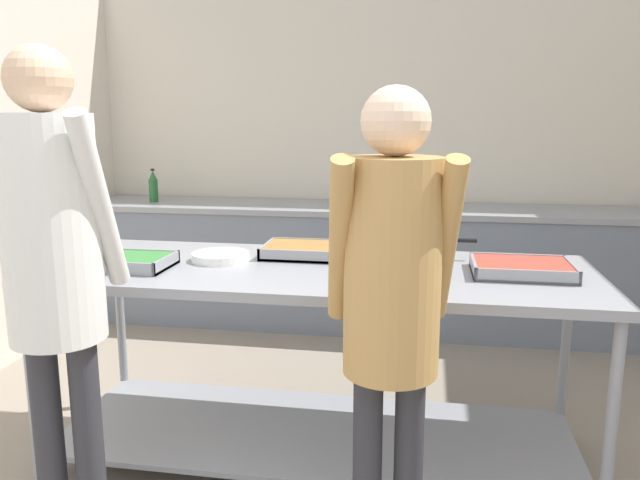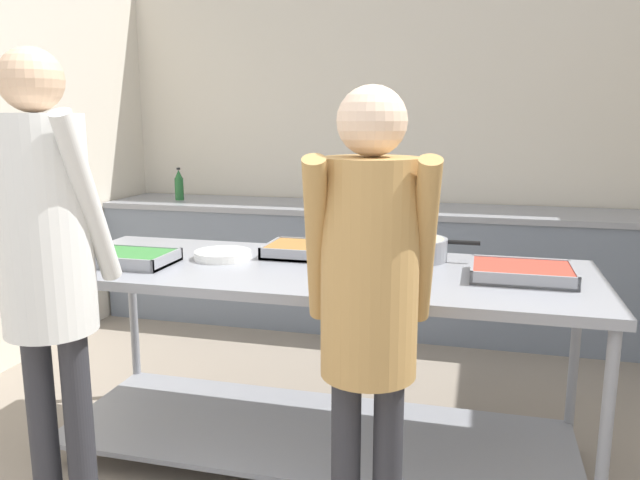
{
  "view_description": "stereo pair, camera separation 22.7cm",
  "coord_description": "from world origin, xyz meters",
  "px_view_note": "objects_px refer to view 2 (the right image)",
  "views": [
    {
      "loc": [
        0.37,
        -0.95,
        1.53
      ],
      "look_at": [
        -0.09,
        1.71,
        1.0
      ],
      "focal_mm": 35.0,
      "sensor_mm": 36.0,
      "label": 1
    },
    {
      "loc": [
        0.6,
        -0.9,
        1.53
      ],
      "look_at": [
        -0.09,
        1.71,
        1.0
      ],
      "focal_mm": 35.0,
      "sensor_mm": 36.0,
      "label": 2
    }
  ],
  "objects_px": {
    "serving_tray_greens": "(314,251)",
    "guest_serving_right": "(369,287)",
    "serving_tray_vegetables": "(522,273)",
    "serving_tray_roast": "(123,258)",
    "sauce_pan": "(416,248)",
    "guest_serving_left": "(45,246)",
    "plate_stack": "(223,255)",
    "water_bottle": "(179,185)"
  },
  "relations": [
    {
      "from": "plate_stack",
      "to": "guest_serving_left",
      "type": "height_order",
      "value": "guest_serving_left"
    },
    {
      "from": "plate_stack",
      "to": "sauce_pan",
      "type": "bearing_deg",
      "value": 13.31
    },
    {
      "from": "serving_tray_vegetables",
      "to": "guest_serving_left",
      "type": "xyz_separation_m",
      "value": [
        -1.59,
        -0.77,
        0.18
      ]
    },
    {
      "from": "guest_serving_right",
      "to": "guest_serving_left",
      "type": "bearing_deg",
      "value": -176.53
    },
    {
      "from": "serving_tray_greens",
      "to": "guest_serving_right",
      "type": "relative_size",
      "value": 0.27
    },
    {
      "from": "serving_tray_vegetables",
      "to": "water_bottle",
      "type": "height_order",
      "value": "water_bottle"
    },
    {
      "from": "guest_serving_left",
      "to": "serving_tray_greens",
      "type": "bearing_deg",
      "value": 54.88
    },
    {
      "from": "serving_tray_roast",
      "to": "guest_serving_right",
      "type": "distance_m",
      "value": 1.32
    },
    {
      "from": "plate_stack",
      "to": "serving_tray_vegetables",
      "type": "bearing_deg",
      "value": -1.55
    },
    {
      "from": "sauce_pan",
      "to": "guest_serving_left",
      "type": "relative_size",
      "value": 0.24
    },
    {
      "from": "water_bottle",
      "to": "serving_tray_vegetables",
      "type": "bearing_deg",
      "value": -37.25
    },
    {
      "from": "sauce_pan",
      "to": "guest_serving_left",
      "type": "bearing_deg",
      "value": -138.66
    },
    {
      "from": "sauce_pan",
      "to": "plate_stack",
      "type": "bearing_deg",
      "value": -166.69
    },
    {
      "from": "sauce_pan",
      "to": "guest_serving_right",
      "type": "height_order",
      "value": "guest_serving_right"
    },
    {
      "from": "plate_stack",
      "to": "water_bottle",
      "type": "relative_size",
      "value": 1.05
    },
    {
      "from": "serving_tray_roast",
      "to": "guest_serving_right",
      "type": "bearing_deg",
      "value": -24.4
    },
    {
      "from": "sauce_pan",
      "to": "water_bottle",
      "type": "bearing_deg",
      "value": 140.99
    },
    {
      "from": "serving_tray_roast",
      "to": "water_bottle",
      "type": "bearing_deg",
      "value": 110.64
    },
    {
      "from": "serving_tray_greens",
      "to": "serving_tray_vegetables",
      "type": "relative_size",
      "value": 1.11
    },
    {
      "from": "serving_tray_greens",
      "to": "guest_serving_right",
      "type": "distance_m",
      "value": 1.0
    },
    {
      "from": "serving_tray_greens",
      "to": "sauce_pan",
      "type": "bearing_deg",
      "value": 5.22
    },
    {
      "from": "serving_tray_vegetables",
      "to": "plate_stack",
      "type": "bearing_deg",
      "value": 178.45
    },
    {
      "from": "serving_tray_vegetables",
      "to": "guest_serving_right",
      "type": "bearing_deg",
      "value": -124.81
    },
    {
      "from": "plate_stack",
      "to": "guest_serving_right",
      "type": "height_order",
      "value": "guest_serving_right"
    },
    {
      "from": "serving_tray_roast",
      "to": "serving_tray_vegetables",
      "type": "distance_m",
      "value": 1.69
    },
    {
      "from": "serving_tray_roast",
      "to": "guest_serving_left",
      "type": "height_order",
      "value": "guest_serving_left"
    },
    {
      "from": "plate_stack",
      "to": "guest_serving_right",
      "type": "relative_size",
      "value": 0.16
    },
    {
      "from": "sauce_pan",
      "to": "guest_serving_left",
      "type": "height_order",
      "value": "guest_serving_left"
    },
    {
      "from": "serving_tray_vegetables",
      "to": "guest_serving_right",
      "type": "xyz_separation_m",
      "value": [
        -0.49,
        -0.71,
        0.1
      ]
    },
    {
      "from": "serving_tray_roast",
      "to": "serving_tray_greens",
      "type": "height_order",
      "value": "same"
    },
    {
      "from": "serving_tray_greens",
      "to": "serving_tray_vegetables",
      "type": "xyz_separation_m",
      "value": [
        0.91,
        -0.19,
        -0.0
      ]
    },
    {
      "from": "sauce_pan",
      "to": "water_bottle",
      "type": "relative_size",
      "value": 1.67
    },
    {
      "from": "sauce_pan",
      "to": "guest_serving_left",
      "type": "distance_m",
      "value": 1.54
    },
    {
      "from": "serving_tray_greens",
      "to": "guest_serving_right",
      "type": "bearing_deg",
      "value": -64.97
    },
    {
      "from": "serving_tray_vegetables",
      "to": "guest_serving_right",
      "type": "height_order",
      "value": "guest_serving_right"
    },
    {
      "from": "serving_tray_roast",
      "to": "sauce_pan",
      "type": "height_order",
      "value": "sauce_pan"
    },
    {
      "from": "sauce_pan",
      "to": "guest_serving_right",
      "type": "xyz_separation_m",
      "value": [
        -0.05,
        -0.94,
        0.07
      ]
    },
    {
      "from": "serving_tray_greens",
      "to": "guest_serving_left",
      "type": "distance_m",
      "value": 1.2
    },
    {
      "from": "serving_tray_greens",
      "to": "serving_tray_roast",
      "type": "bearing_deg",
      "value": -155.15
    },
    {
      "from": "guest_serving_left",
      "to": "guest_serving_right",
      "type": "bearing_deg",
      "value": 3.47
    },
    {
      "from": "plate_stack",
      "to": "serving_tray_greens",
      "type": "height_order",
      "value": "serving_tray_greens"
    },
    {
      "from": "serving_tray_roast",
      "to": "sauce_pan",
      "type": "relative_size",
      "value": 1.05
    }
  ]
}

